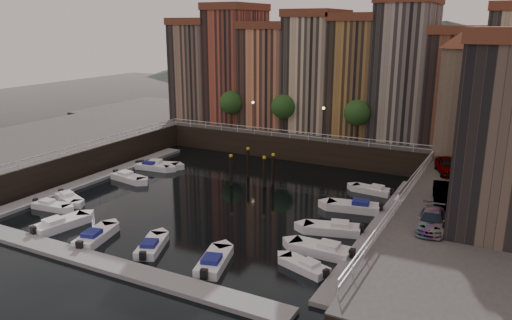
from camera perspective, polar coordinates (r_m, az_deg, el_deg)
The scene contains 31 objects.
ground at distance 51.35m, azimuth -3.51°, elevation -4.26°, with size 200.00×200.00×0.00m, color black.
quay_far at distance 73.54m, azimuth 7.03°, elevation 2.89°, with size 80.00×20.00×3.00m, color black.
quay_left at distance 68.02m, azimuth -25.08°, elevation 0.52°, with size 20.00×36.00×3.00m, color black.
dock_left at distance 60.26m, azimuth -17.32°, elevation -1.79°, with size 2.00×28.00×0.35m, color gray.
dock_right at distance 44.64m, azimuth 14.03°, elevation -7.57°, with size 2.00×28.00×0.35m, color gray.
dock_near at distance 38.96m, azimuth -16.83°, elevation -11.29°, with size 30.00×2.00×0.35m, color gray.
mountains at distance 153.35m, azimuth 19.28°, elevation 11.03°, with size 145.00×100.00×18.00m.
far_terrace at distance 68.66m, azimuth 9.15°, elevation 9.93°, with size 48.70×10.30×17.50m.
corner_tower at distance 56.43m, azimuth 22.38°, elevation 7.06°, with size 5.20×5.20×13.80m.
promenade_trees at distance 66.00m, azimuth 3.65°, elevation 6.05°, with size 21.20×3.20×5.20m.
street_lamps at distance 65.08m, azimuth 3.54°, elevation 5.30°, with size 10.36×0.36×4.18m.
railings at distance 54.29m, azimuth -0.90°, elevation 1.03°, with size 36.08×34.04×0.52m.
gangway at distance 54.10m, azimuth 17.94°, elevation -1.84°, with size 2.78×8.32×3.73m.
mooring_pilings at distance 55.24m, azimuth -0.23°, elevation -1.02°, with size 4.24×4.07×3.78m.
boat_left_0 at distance 51.92m, azimuth -22.39°, elevation -4.85°, with size 4.16×1.88×0.94m.
boat_left_1 at distance 53.34m, azimuth -20.62°, elevation -4.13°, with size 4.28×2.83×0.97m.
boat_left_2 at distance 58.25m, azimuth -14.39°, elevation -1.96°, with size 4.87×2.40×1.09m.
boat_left_3 at distance 62.06m, azimuth -11.67°, elevation -0.73°, with size 4.81×2.20×1.08m.
boat_left_4 at distance 62.48m, azimuth -11.00°, elevation -0.58°, with size 4.94×2.94×1.11m.
boat_right_0 at distance 36.88m, azimuth 5.63°, elevation -11.99°, with size 4.17×2.63×0.94m.
boat_right_1 at distance 39.32m, azimuth 7.60°, elevation -10.12°, with size 5.06×1.92×1.16m.
boat_right_2 at distance 43.19m, azimuth 8.85°, elevation -7.77°, with size 5.12×3.00×1.15m.
boat_right_3 at distance 48.45m, azimuth 11.21°, elevation -5.26°, with size 5.32×2.78×1.19m.
boat_right_4 at distance 53.79m, azimuth 13.22°, elevation -3.36°, with size 4.39×1.99×0.99m.
boat_near_0 at distance 46.78m, azimuth -21.52°, elevation -6.85°, with size 2.70×5.21×1.17m.
boat_near_1 at distance 43.36m, azimuth -17.87°, elevation -8.29°, with size 2.74×4.91×1.10m.
boat_near_2 at distance 40.52m, azimuth -11.85°, elevation -9.60°, with size 3.05×4.53×1.02m.
boat_near_3 at distance 37.32m, azimuth -4.85°, elevation -11.52°, with size 2.93×4.99×1.12m.
car_a at distance 51.95m, azimuth 21.04°, elevation -0.68°, with size 1.85×4.60×1.57m, color gray.
car_b at distance 43.24m, azimuth 20.77°, elevation -3.75°, with size 1.70×4.86×1.60m, color gray.
car_c at distance 37.68m, azimuth 19.40°, elevation -6.64°, with size 1.85×4.56×1.32m, color gray.
Camera 1 is at (25.29, -41.25, 17.20)m, focal length 35.00 mm.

